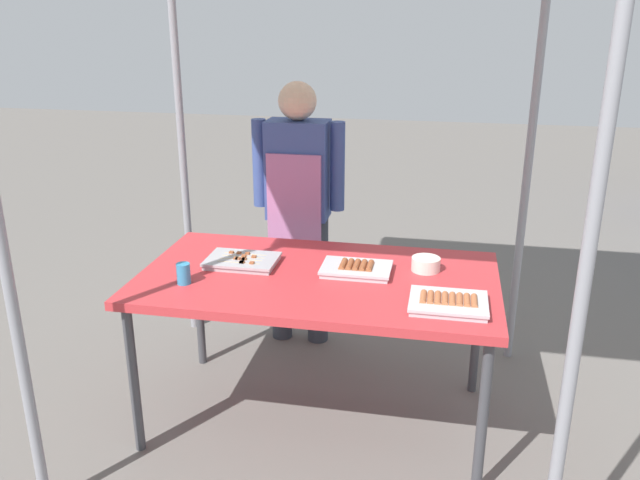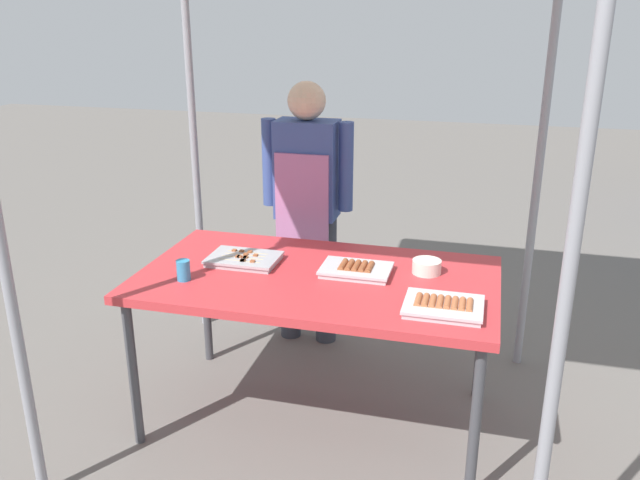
{
  "view_description": "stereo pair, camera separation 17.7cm",
  "coord_description": "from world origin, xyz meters",
  "px_view_note": "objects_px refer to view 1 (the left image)",
  "views": [
    {
      "loc": [
        0.54,
        -2.66,
        1.89
      ],
      "look_at": [
        0.0,
        0.05,
        0.9
      ],
      "focal_mm": 36.76,
      "sensor_mm": 36.0,
      "label": 1
    },
    {
      "loc": [
        0.71,
        -2.62,
        1.89
      ],
      "look_at": [
        0.0,
        0.05,
        0.9
      ],
      "focal_mm": 36.76,
      "sensor_mm": 36.0,
      "label": 2
    }
  ],
  "objects_px": {
    "tray_meat_skewers": "(242,261)",
    "tray_pork_links": "(448,303)",
    "drink_cup_near_edge": "(183,274)",
    "vendor_woman": "(298,196)",
    "stall_table": "(318,286)",
    "condiment_bowl": "(426,264)",
    "tray_grilled_sausages": "(356,269)"
  },
  "relations": [
    {
      "from": "stall_table",
      "to": "vendor_woman",
      "type": "bearing_deg",
      "value": 109.0
    },
    {
      "from": "stall_table",
      "to": "drink_cup_near_edge",
      "type": "height_order",
      "value": "drink_cup_near_edge"
    },
    {
      "from": "stall_table",
      "to": "condiment_bowl",
      "type": "xyz_separation_m",
      "value": [
        0.47,
        0.15,
        0.08
      ]
    },
    {
      "from": "tray_pork_links",
      "to": "tray_grilled_sausages",
      "type": "bearing_deg",
      "value": 145.2
    },
    {
      "from": "tray_grilled_sausages",
      "to": "condiment_bowl",
      "type": "bearing_deg",
      "value": 16.24
    },
    {
      "from": "tray_meat_skewers",
      "to": "condiment_bowl",
      "type": "bearing_deg",
      "value": 6.24
    },
    {
      "from": "stall_table",
      "to": "tray_pork_links",
      "type": "distance_m",
      "value": 0.63
    },
    {
      "from": "tray_pork_links",
      "to": "condiment_bowl",
      "type": "relative_size",
      "value": 2.37
    },
    {
      "from": "stall_table",
      "to": "vendor_woman",
      "type": "distance_m",
      "value": 0.84
    },
    {
      "from": "tray_pork_links",
      "to": "vendor_woman",
      "type": "relative_size",
      "value": 0.2
    },
    {
      "from": "drink_cup_near_edge",
      "to": "vendor_woman",
      "type": "distance_m",
      "value": 1.03
    },
    {
      "from": "stall_table",
      "to": "condiment_bowl",
      "type": "bearing_deg",
      "value": 17.72
    },
    {
      "from": "tray_pork_links",
      "to": "vendor_woman",
      "type": "distance_m",
      "value": 1.32
    },
    {
      "from": "tray_pork_links",
      "to": "condiment_bowl",
      "type": "distance_m",
      "value": 0.39
    },
    {
      "from": "tray_grilled_sausages",
      "to": "condiment_bowl",
      "type": "height_order",
      "value": "condiment_bowl"
    },
    {
      "from": "tray_pork_links",
      "to": "condiment_bowl",
      "type": "xyz_separation_m",
      "value": [
        -0.11,
        0.38,
        0.01
      ]
    },
    {
      "from": "tray_grilled_sausages",
      "to": "drink_cup_near_edge",
      "type": "bearing_deg",
      "value": -159.65
    },
    {
      "from": "tray_grilled_sausages",
      "to": "condiment_bowl",
      "type": "relative_size",
      "value": 2.4
    },
    {
      "from": "condiment_bowl",
      "to": "vendor_woman",
      "type": "relative_size",
      "value": 0.09
    },
    {
      "from": "tray_meat_skewers",
      "to": "drink_cup_near_edge",
      "type": "height_order",
      "value": "drink_cup_near_edge"
    },
    {
      "from": "tray_meat_skewers",
      "to": "tray_pork_links",
      "type": "xyz_separation_m",
      "value": [
        0.95,
        -0.28,
        0.0
      ]
    },
    {
      "from": "drink_cup_near_edge",
      "to": "vendor_woman",
      "type": "height_order",
      "value": "vendor_woman"
    },
    {
      "from": "stall_table",
      "to": "condiment_bowl",
      "type": "distance_m",
      "value": 0.5
    },
    {
      "from": "stall_table",
      "to": "tray_meat_skewers",
      "type": "distance_m",
      "value": 0.38
    },
    {
      "from": "vendor_woman",
      "to": "tray_meat_skewers",
      "type": "bearing_deg",
      "value": 81.65
    },
    {
      "from": "tray_meat_skewers",
      "to": "vendor_woman",
      "type": "relative_size",
      "value": 0.22
    },
    {
      "from": "condiment_bowl",
      "to": "tray_grilled_sausages",
      "type": "bearing_deg",
      "value": -163.76
    },
    {
      "from": "vendor_woman",
      "to": "drink_cup_near_edge",
      "type": "bearing_deg",
      "value": 73.75
    },
    {
      "from": "tray_grilled_sausages",
      "to": "vendor_woman",
      "type": "xyz_separation_m",
      "value": [
        -0.43,
        0.71,
        0.12
      ]
    },
    {
      "from": "tray_grilled_sausages",
      "to": "tray_meat_skewers",
      "type": "relative_size",
      "value": 0.96
    },
    {
      "from": "tray_pork_links",
      "to": "vendor_woman",
      "type": "xyz_separation_m",
      "value": [
        -0.85,
        1.0,
        0.12
      ]
    },
    {
      "from": "tray_meat_skewers",
      "to": "drink_cup_near_edge",
      "type": "distance_m",
      "value": 0.32
    }
  ]
}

